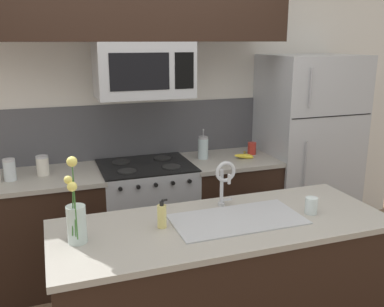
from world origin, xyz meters
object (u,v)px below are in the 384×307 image
(storage_jar_medium, at_px, (10,170))
(storage_jar_short, at_px, (43,165))
(stove_range, at_px, (147,216))
(sink_faucet, at_px, (225,178))
(refrigerator, at_px, (305,151))
(microwave, at_px, (144,70))
(dish_soap_bottle, at_px, (162,216))
(banana_bunch, at_px, (245,156))
(flower_vase, at_px, (76,221))
(drinking_glass, at_px, (311,206))
(coffee_tin, at_px, (252,148))
(french_press, at_px, (203,148))

(storage_jar_medium, relative_size, storage_jar_short, 1.08)
(stove_range, height_order, sink_faucet, sink_faucet)
(refrigerator, bearing_deg, stove_range, -179.27)
(microwave, relative_size, sink_faucet, 2.43)
(stove_range, relative_size, dish_soap_bottle, 5.64)
(banana_bunch, height_order, flower_vase, flower_vase)
(stove_range, relative_size, drinking_glass, 9.24)
(coffee_tin, relative_size, flower_vase, 0.22)
(dish_soap_bottle, height_order, drinking_glass, dish_soap_bottle)
(storage_jar_medium, distance_m, coffee_tin, 2.05)
(sink_faucet, bearing_deg, dish_soap_bottle, -161.57)
(stove_range, bearing_deg, storage_jar_short, 177.75)
(microwave, distance_m, coffee_tin, 1.25)
(coffee_tin, xyz_separation_m, flower_vase, (-1.66, -1.29, 0.07))
(drinking_glass, relative_size, flower_vase, 0.21)
(storage_jar_medium, relative_size, flower_vase, 0.34)
(storage_jar_short, height_order, drinking_glass, storage_jar_short)
(drinking_glass, bearing_deg, dish_soap_bottle, 173.19)
(storage_jar_medium, relative_size, drinking_glass, 1.64)
(stove_range, height_order, refrigerator, refrigerator)
(storage_jar_medium, distance_m, flower_vase, 1.27)
(sink_faucet, xyz_separation_m, flower_vase, (-0.90, -0.19, -0.08))
(stove_range, bearing_deg, french_press, 6.43)
(microwave, distance_m, drinking_glass, 1.65)
(flower_vase, bearing_deg, french_press, 47.61)
(refrigerator, bearing_deg, storage_jar_short, 179.72)
(microwave, bearing_deg, french_press, 8.65)
(french_press, bearing_deg, storage_jar_medium, -176.81)
(storage_jar_medium, bearing_deg, drinking_glass, -36.28)
(french_press, xyz_separation_m, flower_vase, (-1.19, -1.30, 0.02))
(refrigerator, xyz_separation_m, banana_bunch, (-0.68, -0.08, 0.03))
(stove_range, xyz_separation_m, dish_soap_bottle, (-0.19, -1.20, 0.52))
(storage_jar_medium, relative_size, sink_faucet, 0.54)
(sink_faucet, bearing_deg, banana_bunch, 57.61)
(microwave, xyz_separation_m, drinking_glass, (0.71, -1.29, -0.74))
(storage_jar_short, relative_size, dish_soap_bottle, 0.93)
(stove_range, distance_m, refrigerator, 1.62)
(storage_jar_short, distance_m, flower_vase, 1.28)
(stove_range, relative_size, sink_faucet, 3.04)
(flower_vase, bearing_deg, microwave, 61.76)
(stove_range, bearing_deg, sink_faucet, -76.75)
(microwave, distance_m, sink_faucet, 1.22)
(french_press, height_order, flower_vase, flower_vase)
(microwave, relative_size, refrigerator, 0.41)
(banana_bunch, bearing_deg, storage_jar_short, 176.89)
(refrigerator, distance_m, dish_soap_bottle, 2.14)
(coffee_tin, height_order, dish_soap_bottle, dish_soap_bottle)
(dish_soap_bottle, bearing_deg, microwave, 80.69)
(french_press, distance_m, drinking_glass, 1.38)
(microwave, distance_m, storage_jar_short, 1.08)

